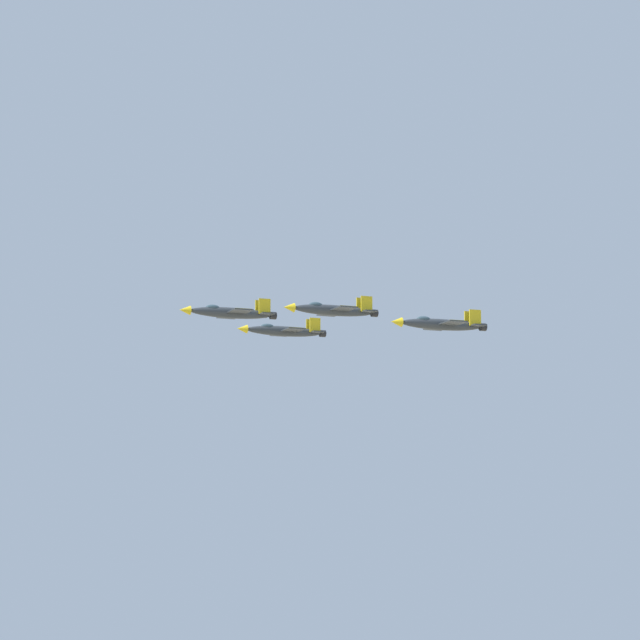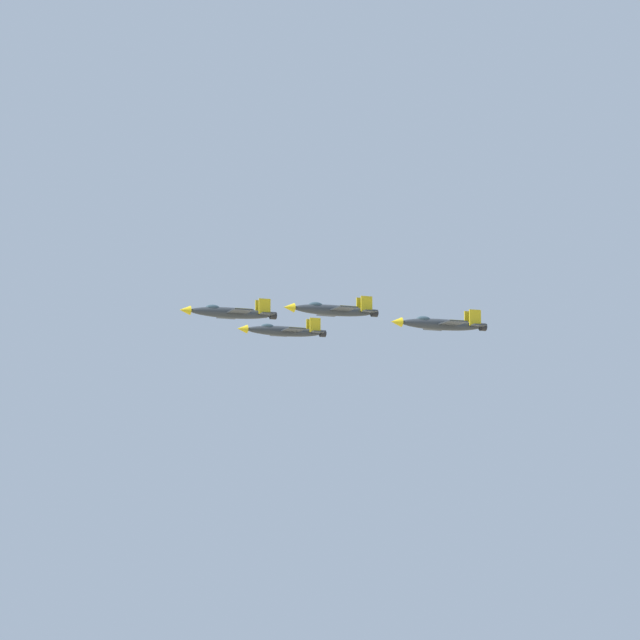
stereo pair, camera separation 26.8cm
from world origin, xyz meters
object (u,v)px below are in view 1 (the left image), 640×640
(jet_lead, at_px, (230,313))
(jet_left_outer, at_px, (441,324))
(jet_left_wingman, at_px, (333,310))
(jet_right_wingman, at_px, (284,331))

(jet_lead, distance_m, jet_left_outer, 36.02)
(jet_left_wingman, relative_size, jet_left_outer, 0.99)
(jet_right_wingman, height_order, jet_left_outer, jet_right_wingman)
(jet_left_wingman, height_order, jet_left_outer, jet_left_wingman)
(jet_left_wingman, bearing_deg, jet_left_outer, 138.65)
(jet_left_wingman, distance_m, jet_left_outer, 18.20)
(jet_lead, bearing_deg, jet_right_wingman, -139.65)
(jet_left_wingman, distance_m, jet_right_wingman, 23.20)
(jet_left_wingman, relative_size, jet_right_wingman, 0.99)
(jet_lead, relative_size, jet_right_wingman, 1.01)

